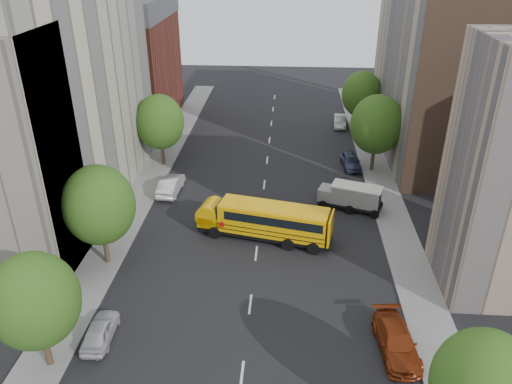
# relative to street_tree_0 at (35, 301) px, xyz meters

# --- Properties ---
(ground) EXTENTS (120.00, 120.00, 0.00)m
(ground) POSITION_rel_street_tree_0_xyz_m (11.00, 14.00, -4.64)
(ground) COLOR black
(ground) RESTS_ON ground
(sidewalk_left) EXTENTS (3.00, 80.00, 0.12)m
(sidewalk_left) POSITION_rel_street_tree_0_xyz_m (-0.50, 19.00, -4.58)
(sidewalk_left) COLOR slate
(sidewalk_left) RESTS_ON ground
(sidewalk_right) EXTENTS (3.00, 80.00, 0.12)m
(sidewalk_right) POSITION_rel_street_tree_0_xyz_m (22.50, 19.00, -4.58)
(sidewalk_right) COLOR slate
(sidewalk_right) RESTS_ON ground
(lane_markings) EXTENTS (0.15, 64.00, 0.01)m
(lane_markings) POSITION_rel_street_tree_0_xyz_m (11.00, 24.00, -4.64)
(lane_markings) COLOR silver
(lane_markings) RESTS_ON ground
(building_left_cream) EXTENTS (10.00, 26.00, 20.00)m
(building_left_cream) POSITION_rel_street_tree_0_xyz_m (-7.00, 20.00, 5.36)
(building_left_cream) COLOR #BEB799
(building_left_cream) RESTS_ON ground
(building_left_redbrick) EXTENTS (10.00, 15.00, 13.00)m
(building_left_redbrick) POSITION_rel_street_tree_0_xyz_m (-7.00, 42.00, 1.86)
(building_left_redbrick) COLOR maroon
(building_left_redbrick) RESTS_ON ground
(building_right_far) EXTENTS (10.00, 22.00, 18.00)m
(building_right_far) POSITION_rel_street_tree_0_xyz_m (29.00, 34.00, 4.36)
(building_right_far) COLOR tan
(building_right_far) RESTS_ON ground
(building_right_sidewall) EXTENTS (10.10, 0.30, 18.00)m
(building_right_sidewall) POSITION_rel_street_tree_0_xyz_m (29.00, 23.00, 4.36)
(building_right_sidewall) COLOR brown
(building_right_sidewall) RESTS_ON ground
(street_tree_0) EXTENTS (4.80, 4.80, 7.41)m
(street_tree_0) POSITION_rel_street_tree_0_xyz_m (0.00, 0.00, 0.00)
(street_tree_0) COLOR #38281C
(street_tree_0) RESTS_ON ground
(street_tree_1) EXTENTS (5.12, 5.12, 7.90)m
(street_tree_1) POSITION_rel_street_tree_0_xyz_m (0.00, 10.00, 0.31)
(street_tree_1) COLOR #38281C
(street_tree_1) RESTS_ON ground
(street_tree_2) EXTENTS (4.99, 4.99, 7.71)m
(street_tree_2) POSITION_rel_street_tree_0_xyz_m (0.00, 28.00, 0.19)
(street_tree_2) COLOR #38281C
(street_tree_2) RESTS_ON ground
(street_tree_4) EXTENTS (5.25, 5.25, 8.10)m
(street_tree_4) POSITION_rel_street_tree_0_xyz_m (22.00, 28.00, 0.43)
(street_tree_4) COLOR #38281C
(street_tree_4) RESTS_ON ground
(street_tree_5) EXTENTS (4.86, 4.86, 7.51)m
(street_tree_5) POSITION_rel_street_tree_0_xyz_m (22.00, 40.00, 0.06)
(street_tree_5) COLOR #38281C
(street_tree_5) RESTS_ON ground
(school_bus) EXTENTS (11.05, 4.74, 3.04)m
(school_bus) POSITION_rel_street_tree_0_xyz_m (11.47, 14.36, -2.94)
(school_bus) COLOR black
(school_bus) RESTS_ON ground
(safari_truck) EXTENTS (5.74, 3.50, 2.32)m
(safari_truck) POSITION_rel_street_tree_0_xyz_m (18.96, 19.69, -3.41)
(safari_truck) COLOR black
(safari_truck) RESTS_ON ground
(parked_car_0) EXTENTS (1.70, 3.94, 1.33)m
(parked_car_0) POSITION_rel_street_tree_0_xyz_m (2.20, 2.19, -3.98)
(parked_car_0) COLOR silver
(parked_car_0) RESTS_ON ground
(parked_car_1) EXTENTS (1.88, 4.86, 1.58)m
(parked_car_1) POSITION_rel_street_tree_0_xyz_m (2.20, 21.75, -3.85)
(parked_car_1) COLOR silver
(parked_car_1) RESTS_ON ground
(parked_car_3) EXTENTS (2.53, 5.24, 1.47)m
(parked_car_3) POSITION_rel_street_tree_0_xyz_m (19.88, 2.44, -3.91)
(parked_car_3) COLOR maroon
(parked_car_3) RESTS_ON ground
(parked_car_4) EXTENTS (2.18, 4.51, 1.49)m
(parked_car_4) POSITION_rel_street_tree_0_xyz_m (19.88, 28.70, -3.90)
(parked_car_4) COLOR #33385A
(parked_car_4) RESTS_ON ground
(parked_car_5) EXTENTS (1.81, 4.35, 1.40)m
(parked_car_5) POSITION_rel_street_tree_0_xyz_m (19.80, 41.50, -3.94)
(parked_car_5) COLOR #A7A6A2
(parked_car_5) RESTS_ON ground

